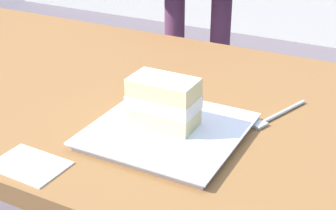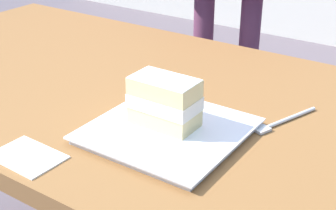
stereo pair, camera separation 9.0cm
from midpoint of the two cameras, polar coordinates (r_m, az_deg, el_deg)
name	(u,v)px [view 1 (the left image)]	position (r m, az deg, el deg)	size (l,w,h in m)	color
patio_table	(116,127)	(1.19, -8.28, -2.67)	(1.54, 0.81, 0.77)	brown
dessert_plate	(168,131)	(0.93, -2.79, -3.15)	(0.28, 0.28, 0.02)	white
cake_slice	(164,102)	(0.91, -3.34, 0.31)	(0.13, 0.08, 0.10)	#EAD18C
dessert_fork	(276,116)	(1.01, 10.16, -1.29)	(0.07, 0.17, 0.01)	silver
paper_napkin	(30,165)	(0.88, -18.85, -6.79)	(0.13, 0.09, 0.00)	white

